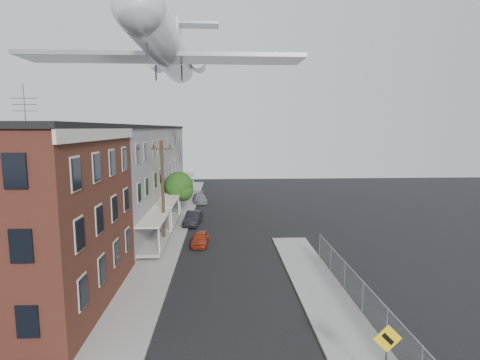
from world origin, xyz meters
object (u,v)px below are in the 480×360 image
(warning_sign, at_px, (387,348))
(car_near, at_px, (200,239))
(street_tree, at_px, (180,187))
(airplane, at_px, (168,50))
(utility_pole, at_px, (163,191))
(car_mid, at_px, (193,218))
(car_far, at_px, (200,198))

(warning_sign, distance_m, car_near, 20.34)
(street_tree, height_order, airplane, airplane)
(street_tree, distance_m, car_near, 11.08)
(utility_pole, relative_size, car_mid, 2.16)
(warning_sign, relative_size, car_near, 0.82)
(warning_sign, bearing_deg, airplane, 113.81)
(utility_pole, bearing_deg, car_far, 83.77)
(warning_sign, height_order, street_tree, street_tree)
(utility_pole, bearing_deg, street_tree, 88.11)
(warning_sign, distance_m, street_tree, 30.96)
(utility_pole, xyz_separation_m, car_far, (2.00, 18.31, -4.05))
(warning_sign, distance_m, utility_pole, 22.25)
(utility_pole, relative_size, airplane, 0.31)
(utility_pole, distance_m, street_tree, 10.00)
(car_mid, bearing_deg, car_near, -74.95)
(street_tree, xyz_separation_m, airplane, (-0.55, -3.06, 14.18))
(car_far, bearing_deg, warning_sign, -83.71)
(street_tree, bearing_deg, utility_pole, -91.89)
(car_near, relative_size, car_far, 0.79)
(utility_pole, distance_m, car_far, 18.86)
(car_near, distance_m, airplane, 18.83)
(warning_sign, relative_size, utility_pole, 0.31)
(car_mid, bearing_deg, utility_pole, -101.11)
(car_mid, bearing_deg, warning_sign, -64.40)
(car_near, bearing_deg, car_mid, 102.16)
(utility_pole, height_order, car_near, utility_pole)
(car_far, bearing_deg, car_near, -94.09)
(street_tree, height_order, car_mid, street_tree)
(warning_sign, height_order, airplane, airplane)
(car_mid, xyz_separation_m, airplane, (-2.22, 0.29, 16.95))
(car_near, bearing_deg, street_tree, 108.12)
(utility_pole, bearing_deg, car_mid, 73.06)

